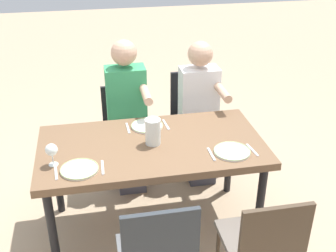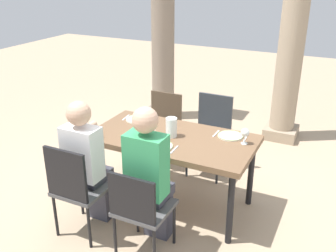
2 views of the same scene
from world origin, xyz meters
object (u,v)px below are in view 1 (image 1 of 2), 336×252
object	(u,v)px
diner_woman_green	(128,112)
wine_glass_2	(51,150)
chair_west_south	(195,115)
plate_2	(79,169)
water_pitcher	(153,133)
plate_0	(232,151)
plate_1	(147,126)
chair_west_north	(264,242)
dining_table	(152,152)
diner_man_white	(201,108)
chair_mid_south	(126,125)

from	to	relation	value
diner_woman_green	wine_glass_2	bearing A→B (deg)	54.37
chair_west_south	plate_2	distance (m)	1.55
diner_woman_green	water_pitcher	world-z (taller)	diner_woman_green
plate_0	wine_glass_2	distance (m)	1.23
diner_woman_green	water_pitcher	size ratio (longest dim) A/B	6.90
plate_1	wine_glass_2	size ratio (longest dim) A/B	1.57
chair_west_north	chair_west_south	distance (m)	1.70
water_pitcher	chair_west_south	bearing A→B (deg)	-121.95
dining_table	diner_man_white	xyz separation A→B (m)	(-0.55, -0.66, -0.01)
wine_glass_2	dining_table	bearing A→B (deg)	-167.54
diner_woman_green	diner_man_white	bearing A→B (deg)	-179.79
dining_table	plate_0	distance (m)	0.59
plate_0	wine_glass_2	xyz separation A→B (m)	(1.22, -0.08, 0.10)
plate_1	chair_mid_south	bearing A→B (deg)	-79.07
chair_west_south	plate_2	xyz separation A→B (m)	(1.06, 1.10, 0.25)
wine_glass_2	water_pitcher	xyz separation A→B (m)	(-0.70, -0.15, -0.03)
dining_table	diner_man_white	bearing A→B (deg)	-129.47
plate_2	water_pitcher	size ratio (longest dim) A/B	1.29
wine_glass_2	diner_man_white	bearing A→B (deg)	-146.51
chair_mid_south	plate_0	bearing A→B (deg)	120.77
chair_mid_south	plate_2	xyz separation A→B (m)	(0.41, 1.10, 0.29)
chair_west_north	water_pitcher	distance (m)	1.06
plate_2	chair_mid_south	bearing A→B (deg)	-110.59
diner_woman_green	plate_2	size ratio (longest dim) A/B	5.35
chair_west_south	water_pitcher	bearing A→B (deg)	58.05
chair_mid_south	diner_woman_green	world-z (taller)	diner_woman_green
dining_table	plate_2	distance (m)	0.58
chair_west_north	wine_glass_2	xyz separation A→B (m)	(1.23, -0.69, 0.38)
plate_0	plate_1	world-z (taller)	same
plate_0	diner_woman_green	bearing A→B (deg)	-54.50
diner_woman_green	plate_0	xyz separation A→B (m)	(-0.64, 0.89, 0.06)
plate_1	water_pitcher	bearing A→B (deg)	91.13
plate_2	water_pitcher	xyz separation A→B (m)	(-0.53, -0.25, 0.08)
chair_mid_south	diner_woman_green	size ratio (longest dim) A/B	0.63
chair_west_south	plate_0	size ratio (longest dim) A/B	3.64
dining_table	plate_2	bearing A→B (deg)	25.94
chair_west_north	plate_2	distance (m)	1.25
chair_west_north	plate_1	world-z (taller)	chair_west_north
dining_table	wine_glass_2	world-z (taller)	wine_glass_2
dining_table	chair_west_north	size ratio (longest dim) A/B	1.87
chair_west_north	diner_man_white	size ratio (longest dim) A/B	0.68
plate_0	plate_1	bearing A→B (deg)	-43.08
diner_man_white	water_pitcher	size ratio (longest dim) A/B	6.64
chair_west_south	wine_glass_2	world-z (taller)	chair_west_south
chair_west_south	wine_glass_2	distance (m)	1.63
plate_0	wine_glass_2	world-z (taller)	wine_glass_2
diner_man_white	water_pitcher	distance (m)	0.87
plate_0	plate_1	distance (m)	0.72
wine_glass_2	water_pitcher	bearing A→B (deg)	-167.97
chair_west_south	chair_mid_south	world-z (taller)	chair_west_south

